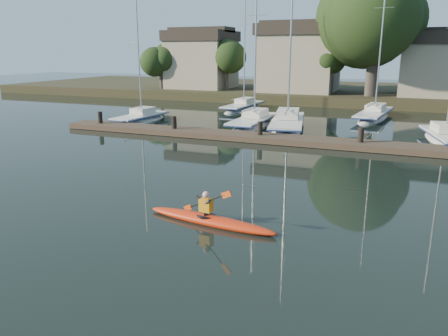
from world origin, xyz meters
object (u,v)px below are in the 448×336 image
at_px(sailboat_6, 373,120).
at_px(sailboat_2, 287,131).
at_px(dock, 308,141).
at_px(sailboat_0, 141,124).
at_px(sailboat_1, 253,128).
at_px(kayak, 210,218).
at_px(sailboat_5, 243,111).
at_px(sailboat_3, 445,145).

bearing_deg(sailboat_6, sailboat_2, -119.11).
height_order(dock, sailboat_0, sailboat_0).
bearing_deg(sailboat_1, sailboat_6, 42.78).
xyz_separation_m(kayak, sailboat_5, (-8.50, 27.11, -0.35)).
bearing_deg(sailboat_0, sailboat_1, 12.54).
height_order(sailboat_1, sailboat_3, sailboat_1).
bearing_deg(sailboat_1, sailboat_2, -1.79).
distance_m(sailboat_5, sailboat_6, 11.96).
height_order(dock, sailboat_5, sailboat_5).
bearing_deg(sailboat_3, sailboat_6, 106.82).
bearing_deg(sailboat_6, kayak, -90.29).
height_order(sailboat_0, sailboat_6, sailboat_6).
bearing_deg(kayak, sailboat_0, 135.09).
distance_m(sailboat_3, sailboat_5, 19.29).
bearing_deg(sailboat_2, kayak, -94.50).
xyz_separation_m(sailboat_2, sailboat_6, (5.48, 7.46, 0.03)).
height_order(sailboat_1, sailboat_5, sailboat_1).
distance_m(sailboat_1, sailboat_3, 12.91).
height_order(sailboat_2, sailboat_5, sailboat_2).
xyz_separation_m(sailboat_0, sailboat_5, (5.09, 9.88, 0.01)).
xyz_separation_m(sailboat_1, sailboat_5, (-3.82, 8.42, 0.02)).
bearing_deg(dock, sailboat_2, 116.39).
xyz_separation_m(dock, sailboat_2, (-2.52, 5.08, -0.40)).
bearing_deg(kayak, dock, 94.91).
bearing_deg(sailboat_3, dock, -165.14).
relative_size(dock, sailboat_1, 2.51).
relative_size(sailboat_2, sailboat_3, 1.38).
relative_size(sailboat_1, sailboat_5, 1.02).
bearing_deg(sailboat_2, sailboat_6, 42.87).
distance_m(kayak, dock, 13.51).
distance_m(kayak, sailboat_1, 19.27).
bearing_deg(sailboat_3, sailboat_2, 161.44).
distance_m(sailboat_0, sailboat_3, 21.75).
distance_m(dock, sailboat_5, 16.30).
bearing_deg(kayak, sailboat_2, 103.18).
height_order(sailboat_0, sailboat_3, sailboat_3).
height_order(sailboat_0, sailboat_2, sailboat_2).
xyz_separation_m(sailboat_0, sailboat_2, (11.52, 1.35, -0.03)).
relative_size(sailboat_0, sailboat_3, 0.91).
relative_size(dock, sailboat_3, 2.93).
xyz_separation_m(dock, sailboat_3, (7.71, 3.90, -0.38)).
bearing_deg(dock, kayak, -91.93).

